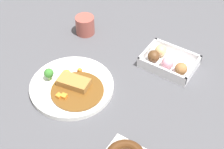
% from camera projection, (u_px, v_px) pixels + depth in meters
% --- Properties ---
extents(ground_plane, '(1.60, 1.60, 0.00)m').
position_uv_depth(ground_plane, '(110.00, 84.00, 1.13)').
color(ground_plane, '#4C4C51').
extents(curry_plate, '(0.29, 0.29, 0.06)m').
position_uv_depth(curry_plate, '(72.00, 86.00, 1.10)').
color(curry_plate, white).
rests_on(curry_plate, ground_plane).
extents(donut_box, '(0.19, 0.14, 0.06)m').
position_uv_depth(donut_box, '(168.00, 61.00, 1.18)').
color(donut_box, white).
rests_on(donut_box, ground_plane).
extents(coffee_mug, '(0.08, 0.08, 0.08)m').
position_uv_depth(coffee_mug, '(85.00, 25.00, 1.31)').
color(coffee_mug, '#9E4C42').
rests_on(coffee_mug, ground_plane).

